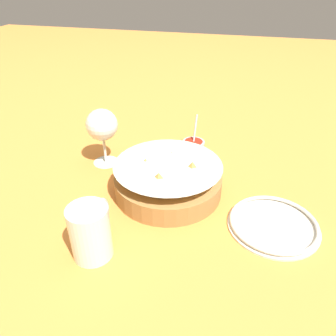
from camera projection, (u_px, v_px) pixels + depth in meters
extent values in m
plane|color=orange|center=(185.00, 190.00, 0.79)|extent=(4.00, 4.00, 0.00)
cylinder|color=olive|center=(168.00, 184.00, 0.77)|extent=(0.25, 0.25, 0.05)
cone|color=beige|center=(168.00, 178.00, 0.76)|extent=(0.25, 0.25, 0.07)
cylinder|color=#3D842D|center=(168.00, 183.00, 0.77)|extent=(0.19, 0.19, 0.01)
pyramid|color=#CC8E42|center=(171.00, 160.00, 0.80)|extent=(0.07, 0.07, 0.05)
pyramid|color=#CC8E42|center=(146.00, 168.00, 0.77)|extent=(0.08, 0.07, 0.05)
pyramid|color=#CC8E42|center=(159.00, 184.00, 0.71)|extent=(0.06, 0.08, 0.06)
pyramid|color=#CC8E42|center=(192.00, 173.00, 0.74)|extent=(0.05, 0.07, 0.06)
cylinder|color=#B7B7BC|center=(193.00, 148.00, 0.92)|extent=(0.06, 0.06, 0.04)
cylinder|color=red|center=(193.00, 146.00, 0.91)|extent=(0.05, 0.05, 0.03)
cylinder|color=#B7B7BC|center=(195.00, 134.00, 0.91)|extent=(0.05, 0.01, 0.10)
cylinder|color=silver|center=(106.00, 162.00, 0.90)|extent=(0.07, 0.07, 0.00)
cylinder|color=silver|center=(105.00, 149.00, 0.88)|extent=(0.01, 0.01, 0.07)
sphere|color=silver|center=(102.00, 125.00, 0.84)|extent=(0.08, 0.08, 0.08)
sphere|color=#E5B77F|center=(102.00, 128.00, 0.84)|extent=(0.06, 0.06, 0.06)
cylinder|color=silver|center=(90.00, 232.00, 0.59)|extent=(0.07, 0.07, 0.11)
cylinder|color=#935119|center=(91.00, 238.00, 0.60)|extent=(0.06, 0.06, 0.08)
torus|color=silver|center=(100.00, 217.00, 0.62)|extent=(0.07, 0.01, 0.07)
cylinder|color=silver|center=(273.00, 225.00, 0.68)|extent=(0.19, 0.19, 0.01)
torus|color=silver|center=(274.00, 223.00, 0.67)|extent=(0.18, 0.18, 0.01)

